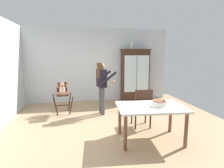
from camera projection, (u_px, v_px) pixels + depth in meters
The scene contains 9 objects.
ground_plane at pixel (111, 126), 4.70m from camera, with size 6.24×6.24×0.00m, color tan.
wall_back at pixel (98, 65), 7.01m from camera, with size 5.32×0.06×2.70m, color silver.
china_cabinet at pixel (135, 75), 7.08m from camera, with size 1.07×0.48×1.94m.
ceramic_vase at pixel (132, 46), 6.87m from camera, with size 0.13×0.13×0.27m.
high_chair_with_toddler at pixel (62, 92), 5.59m from camera, with size 0.64×0.74×0.95m.
adult_person at pixel (102, 82), 5.49m from camera, with size 0.59×0.57×1.53m.
dining_table at pixel (151, 111), 3.86m from camera, with size 1.44×1.04×0.74m.
birthday_cake at pixel (160, 104), 3.82m from camera, with size 0.28×0.28×0.19m.
dining_chair_far_side at pixel (142, 106), 4.54m from camera, with size 0.46×0.46×0.96m.
Camera 1 is at (-0.84, -4.37, 1.83)m, focal length 30.19 mm.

